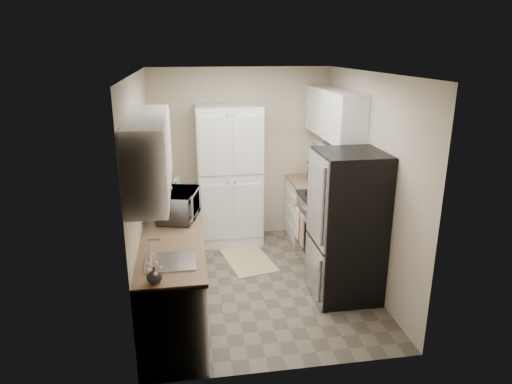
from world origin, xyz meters
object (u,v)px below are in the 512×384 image
wine_bottle (162,190)px  toaster_oven (317,174)px  electric_range (327,230)px  refrigerator (347,226)px  pantry_cabinet (229,176)px  microwave (179,205)px

wine_bottle → toaster_oven: size_ratio=0.96×
electric_range → refrigerator: refrigerator is taller
pantry_cabinet → wine_bottle: 1.21m
pantry_cabinet → microwave: size_ratio=3.49×
electric_range → refrigerator: size_ratio=0.66×
pantry_cabinet → toaster_oven: (1.25, -0.12, 0.02)m
electric_range → microwave: 2.02m
refrigerator → microwave: bearing=168.8°
microwave → toaster_oven: bearing=-44.3°
electric_range → microwave: (-1.88, -0.43, 0.60)m
refrigerator → toaster_oven: (0.11, 1.60, 0.17)m
microwave → refrigerator: bearing=-87.7°
pantry_cabinet → electric_range: pantry_cabinet is taller
electric_range → microwave: size_ratio=1.97×
electric_range → toaster_oven: 0.97m
microwave → wine_bottle: size_ratio=1.72×
toaster_oven → wine_bottle: bearing=-146.4°
pantry_cabinet → toaster_oven: pantry_cabinet is taller
wine_bottle → toaster_oven: (2.17, 0.66, -0.07)m
pantry_cabinet → wine_bottle: size_ratio=6.00×
pantry_cabinet → refrigerator: (1.14, -1.73, -0.15)m
electric_range → refrigerator: (-0.03, -0.80, 0.37)m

